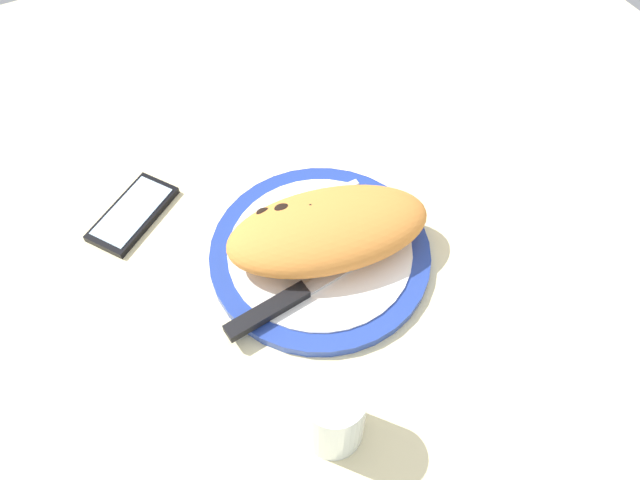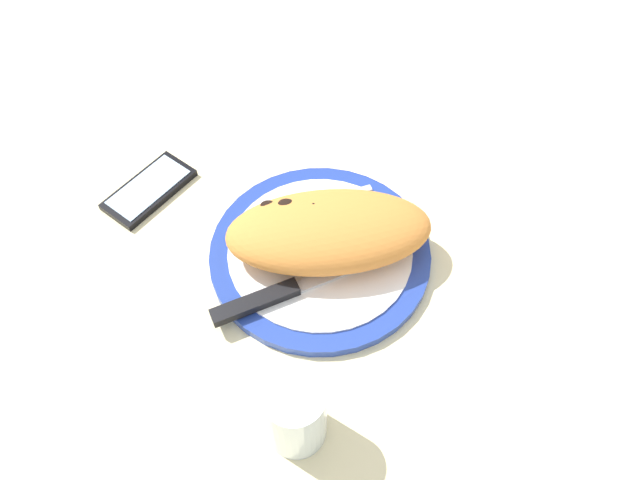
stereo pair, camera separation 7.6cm
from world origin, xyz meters
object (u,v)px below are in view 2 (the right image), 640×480
plate (320,253)px  smartphone (149,189)px  fork (298,208)px  calzone (329,231)px  knife (278,294)px  water_glass (296,416)px

plate → smartphone: (19.26, -17.44, -0.25)cm
fork → calzone: bearing=105.4°
plate → knife: knife is taller
fork → smartphone: fork is taller
smartphone → fork: bearing=150.7°
plate → smartphone: bearing=-42.2°
fork → knife: bearing=63.6°
knife → smartphone: (12.45, -22.42, -1.64)cm
plate → calzone: 4.37cm
plate → smartphone: size_ratio=2.02×
plate → calzone: size_ratio=1.03×
fork → water_glass: (8.33, 27.72, 2.46)cm
calzone → smartphone: calzone is taller
fork → plate: bearing=96.5°
plate → calzone: bearing=-177.7°
plate → water_glass: bearing=66.1°
calzone → fork: calzone is taller
knife → smartphone: size_ratio=1.72×
calzone → smartphone: bearing=-40.5°
plate → fork: (0.81, -7.09, 1.09)cm
calzone → water_glass: bearing=63.6°
plate → water_glass: (9.14, 20.63, 3.55)cm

